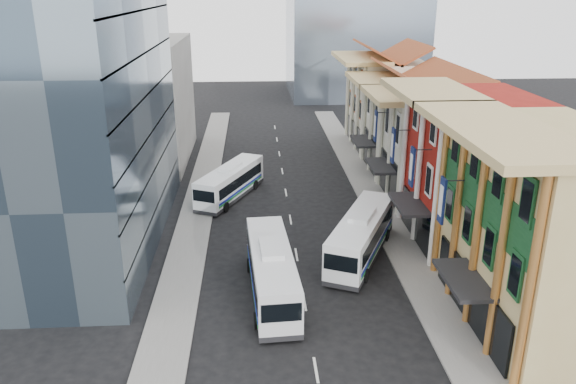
{
  "coord_description": "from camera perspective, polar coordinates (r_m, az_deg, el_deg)",
  "views": [
    {
      "loc": [
        -3.09,
        -24.16,
        19.63
      ],
      "look_at": [
        -0.46,
        18.21,
        4.02
      ],
      "focal_mm": 35.0,
      "sensor_mm": 36.0,
      "label": 1
    }
  ],
  "objects": [
    {
      "name": "bus_right",
      "position": [
        43.16,
        7.47,
        -4.32
      ],
      "size": [
        7.29,
        11.66,
        3.71
      ],
      "primitive_type": null,
      "rotation": [
        0.0,
        0.0,
        -0.43
      ],
      "color": "white",
      "rests_on": "ground"
    },
    {
      "name": "shophouse_cream_near",
      "position": [
        55.43,
        14.58,
        4.22
      ],
      "size": [
        8.0,
        9.0,
        10.0
      ],
      "primitive_type": "cube",
      "color": "beige",
      "rests_on": "ground"
    },
    {
      "name": "bus_left_near",
      "position": [
        37.7,
        -1.67,
        -7.96
      ],
      "size": [
        3.44,
        11.71,
        3.71
      ],
      "primitive_type": null,
      "rotation": [
        0.0,
        0.0,
        0.06
      ],
      "color": "silver",
      "rests_on": "ground"
    },
    {
      "name": "office_tower",
      "position": [
        45.58,
        -21.89,
        12.96
      ],
      "size": [
        12.0,
        26.0,
        30.0
      ],
      "primitive_type": "cube",
      "color": "#3A4B5C",
      "rests_on": "ground"
    },
    {
      "name": "shophouse_cream_far",
      "position": [
        73.58,
        10.06,
        8.81
      ],
      "size": [
        8.0,
        12.0,
        11.0
      ],
      "primitive_type": "cube",
      "color": "beige",
      "rests_on": "ground"
    },
    {
      "name": "sidewalk_right",
      "position": [
        51.45,
        9.75,
        -2.46
      ],
      "size": [
        3.0,
        90.0,
        0.15
      ],
      "primitive_type": "cube",
      "color": "slate",
      "rests_on": "ground"
    },
    {
      "name": "shophouse_red",
      "position": [
        46.6,
        18.14,
        2.15
      ],
      "size": [
        8.0,
        10.0,
        12.0
      ],
      "primitive_type": "cube",
      "color": "maroon",
      "rests_on": "ground"
    },
    {
      "name": "sidewalk_left",
      "position": [
        50.42,
        -9.45,
        -2.92
      ],
      "size": [
        3.0,
        90.0,
        0.15
      ],
      "primitive_type": "cube",
      "color": "slate",
      "rests_on": "ground"
    },
    {
      "name": "ground",
      "position": [
        31.28,
        3.06,
        -18.72
      ],
      "size": [
        200.0,
        200.0,
        0.0
      ],
      "primitive_type": "plane",
      "color": "black",
      "rests_on": "ground"
    },
    {
      "name": "office_block_far",
      "position": [
        68.58,
        -14.52,
        8.94
      ],
      "size": [
        10.0,
        18.0,
        14.0
      ],
      "primitive_type": "cube",
      "color": "gray",
      "rests_on": "ground"
    },
    {
      "name": "shophouse_tan",
      "position": [
        36.44,
        24.79,
        -3.76
      ],
      "size": [
        8.0,
        14.0,
        12.0
      ],
      "primitive_type": "cube",
      "color": "tan",
      "rests_on": "ground"
    },
    {
      "name": "bus_left_far",
      "position": [
        55.04,
        -5.87,
        1.07
      ],
      "size": [
        6.69,
        10.69,
        3.41
      ],
      "primitive_type": null,
      "rotation": [
        0.0,
        0.0,
        -0.43
      ],
      "color": "silver",
      "rests_on": "ground"
    },
    {
      "name": "shophouse_cream_mid",
      "position": [
        63.76,
        12.17,
        6.47
      ],
      "size": [
        8.0,
        9.0,
        10.0
      ],
      "primitive_type": "cube",
      "color": "beige",
      "rests_on": "ground"
    }
  ]
}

